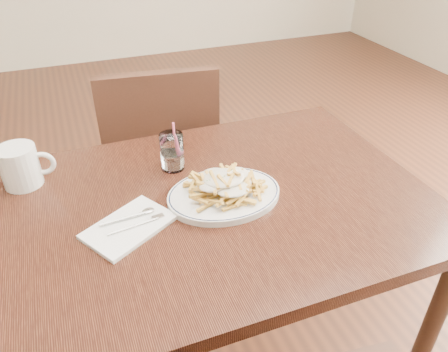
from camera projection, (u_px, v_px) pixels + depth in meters
name	position (u px, v px, depth m)	size (l,w,h in m)	color
table	(205.00, 224.00, 1.19)	(1.20, 0.80, 0.75)	black
chair_far	(161.00, 159.00, 1.76)	(0.47, 0.47, 0.92)	black
fries_plate	(224.00, 195.00, 1.15)	(0.37, 0.35, 0.02)	silver
loaded_fries	(224.00, 182.00, 1.13)	(0.23, 0.20, 0.06)	gold
napkin	(129.00, 227.00, 1.05)	(0.21, 0.13, 0.01)	white
cutlery	(128.00, 223.00, 1.05)	(0.16, 0.07, 0.01)	silver
water_glass	(172.00, 154.00, 1.26)	(0.07, 0.07, 0.15)	white
coffee_mug	(21.00, 166.00, 1.18)	(0.15, 0.10, 0.11)	silver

